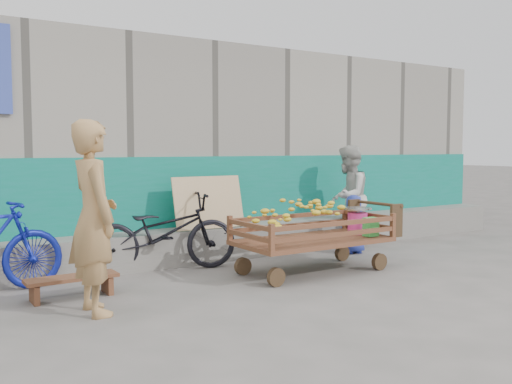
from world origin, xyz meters
TOP-DOWN VIEW (x-y plane):
  - ground at (0.00, 0.00)m, footprint 80.00×80.00m
  - building_wall at (-0.00, 4.05)m, footprint 12.00×3.50m
  - banana_cart at (1.03, 0.98)m, footprint 2.06×0.94m
  - bench at (-1.73, 1.36)m, footprint 0.91×0.27m
  - vendor_man at (-1.69, 0.72)m, footprint 0.44×0.65m
  - woman at (2.60, 2.04)m, footprint 0.96×0.91m
  - child at (2.35, 1.65)m, footprint 0.46×0.34m
  - bicycle_dark at (-0.43, 2.05)m, footprint 1.93×1.06m

SIDE VIEW (x-z plane):
  - ground at x=0.00m, z-range 0.00..0.00m
  - bench at x=-1.73m, z-range 0.05..0.28m
  - child at x=2.35m, z-range 0.00..0.85m
  - bicycle_dark at x=-0.43m, z-range 0.00..0.96m
  - banana_cart at x=1.03m, z-range 0.16..1.04m
  - woman at x=2.60m, z-range 0.00..1.56m
  - vendor_man at x=-1.69m, z-range 0.00..1.77m
  - building_wall at x=0.00m, z-range -0.03..2.97m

